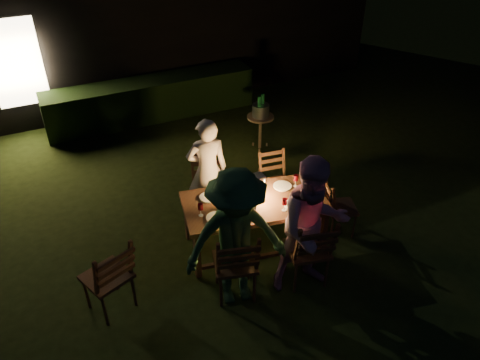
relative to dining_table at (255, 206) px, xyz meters
name	(u,v)px	position (x,y,z in m)	size (l,w,h in m)	color
garden_envelope	(137,9)	(0.41, 6.82, 0.90)	(40.00, 40.00, 3.20)	black
dining_table	(255,206)	(0.00, 0.00, 0.00)	(1.96, 1.23, 0.76)	#4C2C19
chair_near_left	(235,274)	(-0.59, -0.67, -0.35)	(0.61, 0.63, 1.09)	#4C2C19
chair_near_right	(307,260)	(0.30, -0.84, -0.35)	(0.58, 0.61, 1.09)	#4C2C19
chair_far_left	(210,200)	(-0.29, 0.84, -0.37)	(0.59, 0.61, 1.03)	#4C2C19
chair_far_right	(275,192)	(0.68, 0.65, -0.41)	(0.46, 0.49, 0.92)	#4C2C19
chair_end	(339,215)	(1.21, -0.23, -0.41)	(0.54, 0.52, 0.91)	#4C2C19
chair_spare	(110,288)	(-1.97, -0.25, -0.36)	(0.63, 0.65, 1.07)	#4C2C19
person_house_side	(207,170)	(-0.29, 0.89, 0.11)	(0.58, 0.38, 1.58)	silver
person_opp_right	(313,227)	(0.29, -0.89, 0.21)	(0.87, 0.68, 1.79)	#C386AE
person_opp_left	(236,240)	(-0.60, -0.72, 0.21)	(1.16, 0.66, 1.79)	#2C5932
lantern	(258,188)	(0.06, 0.04, 0.23)	(0.16, 0.16, 0.35)	white
plate_far_left	(209,197)	(-0.50, 0.32, 0.08)	(0.25, 0.25, 0.01)	white
plate_near_left	(216,218)	(-0.58, -0.11, 0.08)	(0.25, 0.25, 0.01)	white
plate_far_right	(282,186)	(0.48, 0.13, 0.08)	(0.25, 0.25, 0.01)	white
plate_near_right	(294,205)	(0.40, -0.30, 0.08)	(0.25, 0.25, 0.01)	white
wineglass_a	(227,187)	(-0.24, 0.33, 0.16)	(0.06, 0.06, 0.18)	#59070F
wineglass_b	(201,210)	(-0.73, 0.02, 0.16)	(0.06, 0.06, 0.18)	#59070F
wineglass_c	(284,205)	(0.24, -0.33, 0.16)	(0.06, 0.06, 0.18)	#59070F
wineglass_d	(296,181)	(0.64, 0.06, 0.16)	(0.06, 0.06, 0.18)	#59070F
wineglass_e	(254,211)	(-0.15, -0.28, 0.16)	(0.06, 0.06, 0.18)	silver
bottle_table	(236,195)	(-0.25, 0.05, 0.21)	(0.07, 0.07, 0.28)	#0F471E
napkin_left	(250,218)	(-0.21, -0.29, 0.08)	(0.18, 0.14, 0.01)	red
napkin_right	(303,208)	(0.48, -0.40, 0.08)	(0.18, 0.14, 0.01)	red
phone	(212,223)	(-0.67, -0.18, 0.08)	(0.14, 0.07, 0.01)	black
side_table	(260,120)	(1.31, 2.34, -0.12)	(0.48, 0.48, 0.64)	#926E49
ice_bucket	(261,110)	(1.31, 2.34, 0.07)	(0.30, 0.30, 0.22)	#A5A8AD
bottle_bucket_a	(259,109)	(1.26, 2.30, 0.12)	(0.07, 0.07, 0.32)	#0F471E
bottle_bucket_b	(262,106)	(1.36, 2.38, 0.12)	(0.07, 0.07, 0.32)	#0F471E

